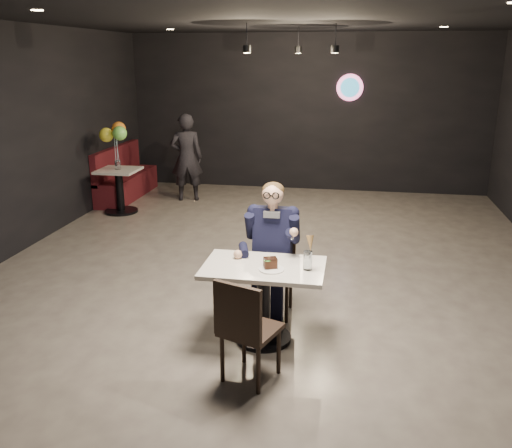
% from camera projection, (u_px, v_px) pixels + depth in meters
% --- Properties ---
extents(floor, '(9.00, 9.00, 0.00)m').
position_uv_depth(floor, '(272.00, 271.00, 6.76)').
color(floor, gray).
rests_on(floor, ground).
extents(wall_sign, '(0.50, 0.06, 0.50)m').
position_uv_depth(wall_sign, '(350.00, 87.00, 10.23)').
color(wall_sign, pink).
rests_on(wall_sign, floor).
extents(pendant_lights, '(1.40, 1.20, 0.36)m').
position_uv_depth(pendant_lights, '(294.00, 33.00, 7.78)').
color(pendant_lights, black).
rests_on(pendant_lights, floor).
extents(main_table, '(1.10, 0.70, 0.75)m').
position_uv_depth(main_table, '(264.00, 303.00, 5.02)').
color(main_table, beige).
rests_on(main_table, floor).
extents(chair_far, '(0.42, 0.46, 0.92)m').
position_uv_depth(chair_far, '(272.00, 273.00, 5.51)').
color(chair_far, black).
rests_on(chair_far, floor).
extents(chair_near, '(0.55, 0.58, 0.92)m').
position_uv_depth(chair_near, '(251.00, 327.00, 4.39)').
color(chair_near, black).
rests_on(chair_near, floor).
extents(seated_man, '(0.60, 0.80, 1.44)m').
position_uv_depth(seated_man, '(273.00, 248.00, 5.43)').
color(seated_man, black).
rests_on(seated_man, floor).
extents(dessert_plate, '(0.23, 0.23, 0.01)m').
position_uv_depth(dessert_plate, '(271.00, 269.00, 4.80)').
color(dessert_plate, white).
rests_on(dessert_plate, main_table).
extents(cake_slice, '(0.14, 0.13, 0.08)m').
position_uv_depth(cake_slice, '(270.00, 263.00, 4.82)').
color(cake_slice, black).
rests_on(cake_slice, dessert_plate).
extents(mint_leaf, '(0.06, 0.04, 0.01)m').
position_uv_depth(mint_leaf, '(267.00, 261.00, 4.77)').
color(mint_leaf, green).
rests_on(mint_leaf, cake_slice).
extents(sundae_glass, '(0.08, 0.08, 0.17)m').
position_uv_depth(sundae_glass, '(308.00, 260.00, 4.79)').
color(sundae_glass, silver).
rests_on(sundae_glass, main_table).
extents(wafer_cone, '(0.08, 0.08, 0.14)m').
position_uv_depth(wafer_cone, '(310.00, 243.00, 4.74)').
color(wafer_cone, tan).
rests_on(wafer_cone, sundae_glass).
extents(booth_bench, '(0.48, 1.92, 0.96)m').
position_uv_depth(booth_bench, '(126.00, 172.00, 10.16)').
color(booth_bench, '#4C1013').
rests_on(booth_bench, floor).
extents(side_table, '(0.65, 0.65, 0.81)m').
position_uv_depth(side_table, '(120.00, 189.00, 9.19)').
color(side_table, beige).
rests_on(side_table, floor).
extents(balloon_vase, '(0.10, 0.10, 0.15)m').
position_uv_depth(balloon_vase, '(118.00, 165.00, 9.07)').
color(balloon_vase, silver).
rests_on(balloon_vase, side_table).
extents(balloon_bunch, '(0.43, 0.43, 0.71)m').
position_uv_depth(balloon_bunch, '(116.00, 139.00, 8.94)').
color(balloon_bunch, yellow).
rests_on(balloon_bunch, balloon_vase).
extents(passerby, '(0.66, 0.52, 1.59)m').
position_uv_depth(passerby, '(187.00, 158.00, 9.89)').
color(passerby, black).
rests_on(passerby, floor).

